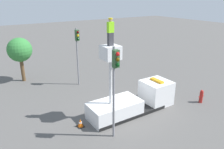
{
  "coord_description": "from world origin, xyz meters",
  "views": [
    {
      "loc": [
        -8.81,
        -11.68,
        8.45
      ],
      "look_at": [
        -1.9,
        -0.95,
        3.79
      ],
      "focal_mm": 35.0,
      "sensor_mm": 36.0,
      "label": 1
    }
  ],
  "objects": [
    {
      "name": "traffic_light_pole",
      "position": [
        -2.4,
        -2.03,
        4.09
      ],
      "size": [
        0.34,
        0.57,
        5.81
      ],
      "color": "gray",
      "rests_on": "ground"
    },
    {
      "name": "ground_plane",
      "position": [
        0.0,
        0.0,
        0.0
      ],
      "size": [
        120.0,
        120.0,
        0.0
      ],
      "primitive_type": "plane",
      "color": "#565451"
    },
    {
      "name": "traffic_cone_rear",
      "position": [
        -3.71,
        0.22,
        0.27
      ],
      "size": [
        0.47,
        0.47,
        0.58
      ],
      "color": "black",
      "rests_on": "ground"
    },
    {
      "name": "traffic_light_across",
      "position": [
        -0.64,
        7.03,
        3.96
      ],
      "size": [
        0.34,
        0.57,
        5.6
      ],
      "color": "gray",
      "rests_on": "ground"
    },
    {
      "name": "tree_left_bg",
      "position": [
        -5.06,
        11.18,
        3.26
      ],
      "size": [
        2.41,
        2.41,
        4.51
      ],
      "color": "brown",
      "rests_on": "ground"
    },
    {
      "name": "worker",
      "position": [
        -1.41,
        0.0,
        6.26
      ],
      "size": [
        0.4,
        0.26,
        1.75
      ],
      "color": "#38383D",
      "rests_on": "bucket_truck"
    },
    {
      "name": "fire_hydrant",
      "position": [
        6.24,
        -1.95,
        0.55
      ],
      "size": [
        0.53,
        0.29,
        1.13
      ],
      "color": "#B2231E",
      "rests_on": "ground"
    },
    {
      "name": "bucket_truck",
      "position": [
        0.6,
        0.0,
        0.92
      ],
      "size": [
        7.05,
        2.13,
        5.38
      ],
      "color": "black",
      "rests_on": "ground"
    }
  ]
}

